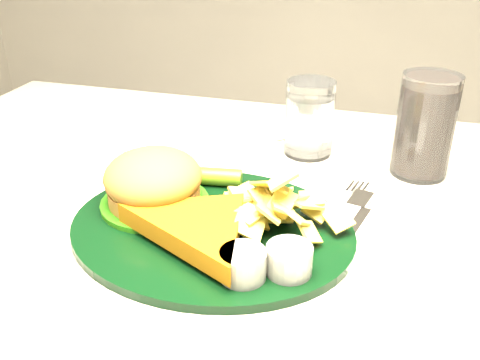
{
  "coord_description": "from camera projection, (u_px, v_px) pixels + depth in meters",
  "views": [
    {
      "loc": [
        0.14,
        -0.55,
        1.09
      ],
      "look_at": [
        -0.02,
        -0.01,
        0.8
      ],
      "focal_mm": 40.0,
      "sensor_mm": 36.0,
      "label": 1
    }
  ],
  "objects": [
    {
      "name": "cola_glass",
      "position": [
        425.0,
        126.0,
        0.73
      ],
      "size": [
        0.1,
        0.1,
        0.14
      ],
      "primitive_type": "cylinder",
      "rotation": [
        0.0,
        0.0,
        0.38
      ],
      "color": "black",
      "rests_on": "table"
    },
    {
      "name": "ramekin",
      "position": [
        135.0,
        153.0,
        0.79
      ],
      "size": [
        0.04,
        0.04,
        0.02
      ],
      "primitive_type": "cylinder",
      "rotation": [
        0.0,
        0.0,
        0.11
      ],
      "color": "white",
      "rests_on": "table"
    },
    {
      "name": "fork_napkin",
      "position": [
        348.0,
        233.0,
        0.61
      ],
      "size": [
        0.18,
        0.21,
        0.01
      ],
      "primitive_type": null,
      "rotation": [
        0.0,
        0.0,
        -0.23
      ],
      "color": "white",
      "rests_on": "table"
    },
    {
      "name": "wrapped_straw",
      "position": [
        242.0,
        145.0,
        0.84
      ],
      "size": [
        0.17,
        0.16,
        0.01
      ],
      "primitive_type": null,
      "rotation": [
        0.0,
        0.0,
        0.7
      ],
      "color": "white",
      "rests_on": "table"
    },
    {
      "name": "water_glass",
      "position": [
        309.0,
        118.0,
        0.79
      ],
      "size": [
        0.09,
        0.09,
        0.11
      ],
      "primitive_type": "cylinder",
      "rotation": [
        0.0,
        0.0,
        -0.3
      ],
      "color": "white",
      "rests_on": "table"
    },
    {
      "name": "dinner_plate",
      "position": [
        211.0,
        205.0,
        0.61
      ],
      "size": [
        0.34,
        0.29,
        0.08
      ],
      "primitive_type": null,
      "rotation": [
        0.0,
        0.0,
        -0.03
      ],
      "color": "black",
      "rests_on": "table"
    }
  ]
}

